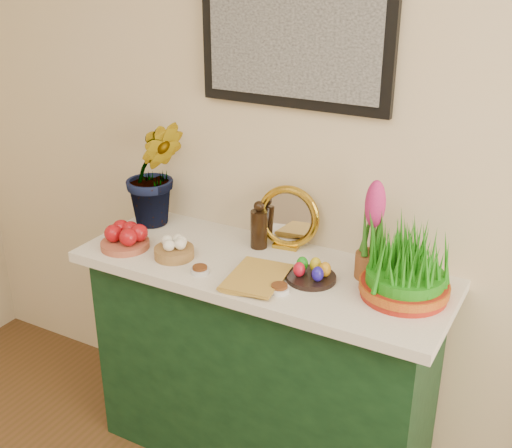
{
  "coord_description": "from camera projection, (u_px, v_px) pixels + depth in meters",
  "views": [
    {
      "loc": [
        0.75,
        0.14,
        1.97
      ],
      "look_at": [
        -0.25,
        1.95,
        1.07
      ],
      "focal_mm": 45.0,
      "sensor_mm": 36.0,
      "label": 1
    }
  ],
  "objects": [
    {
      "name": "mirror",
      "position": [
        288.0,
        218.0,
        2.46
      ],
      "size": [
        0.25,
        0.09,
        0.25
      ],
      "color": "gold",
      "rests_on": "tablecloth"
    },
    {
      "name": "hyacinth_green",
      "position": [
        154.0,
        156.0,
        2.6
      ],
      "size": [
        0.39,
        0.38,
        0.59
      ],
      "primitive_type": "imported",
      "rotation": [
        0.0,
        0.0,
        0.69
      ],
      "color": "#296819",
      "rests_on": "tablecloth"
    },
    {
      "name": "hyacinth_pink",
      "position": [
        373.0,
        235.0,
        2.21
      ],
      "size": [
        0.11,
        0.11,
        0.36
      ],
      "color": "brown",
      "rests_on": "tablecloth"
    },
    {
      "name": "tablecloth",
      "position": [
        263.0,
        269.0,
        2.38
      ],
      "size": [
        1.4,
        0.55,
        0.04
      ],
      "primitive_type": "cube",
      "color": "white",
      "rests_on": "sideboard"
    },
    {
      "name": "book",
      "position": [
        231.0,
        272.0,
        2.27
      ],
      "size": [
        0.2,
        0.27,
        0.03
      ],
      "primitive_type": "imported",
      "rotation": [
        0.0,
        0.0,
        0.12
      ],
      "color": "#B68C35",
      "rests_on": "tablecloth"
    },
    {
      "name": "sideboard",
      "position": [
        262.0,
        368.0,
        2.55
      ],
      "size": [
        1.3,
        0.45,
        0.85
      ],
      "primitive_type": "cube",
      "color": "#14391C",
      "rests_on": "ground"
    },
    {
      "name": "wheatgrass_sabzeh",
      "position": [
        406.0,
        267.0,
        2.11
      ],
      "size": [
        0.3,
        0.3,
        0.24
      ],
      "color": "maroon",
      "rests_on": "tablecloth"
    },
    {
      "name": "spice_dish_right",
      "position": [
        279.0,
        289.0,
        2.17
      ],
      "size": [
        0.07,
        0.07,
        0.03
      ],
      "color": "silver",
      "rests_on": "tablecloth"
    },
    {
      "name": "apple_bowl",
      "position": [
        125.0,
        238.0,
        2.48
      ],
      "size": [
        0.21,
        0.21,
        0.1
      ],
      "color": "#A45038",
      "rests_on": "tablecloth"
    },
    {
      "name": "egg_plate",
      "position": [
        312.0,
        273.0,
        2.24
      ],
      "size": [
        0.19,
        0.19,
        0.07
      ],
      "color": "black",
      "rests_on": "tablecloth"
    },
    {
      "name": "garlic_basket",
      "position": [
        174.0,
        249.0,
        2.4
      ],
      "size": [
        0.17,
        0.17,
        0.08
      ],
      "color": "olive",
      "rests_on": "tablecloth"
    },
    {
      "name": "spice_dish_left",
      "position": [
        200.0,
        270.0,
        2.3
      ],
      "size": [
        0.07,
        0.07,
        0.03
      ],
      "color": "silver",
      "rests_on": "tablecloth"
    },
    {
      "name": "vinegar_cruet",
      "position": [
        259.0,
        227.0,
        2.47
      ],
      "size": [
        0.07,
        0.07,
        0.19
      ],
      "color": "black",
      "rests_on": "tablecloth"
    }
  ]
}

